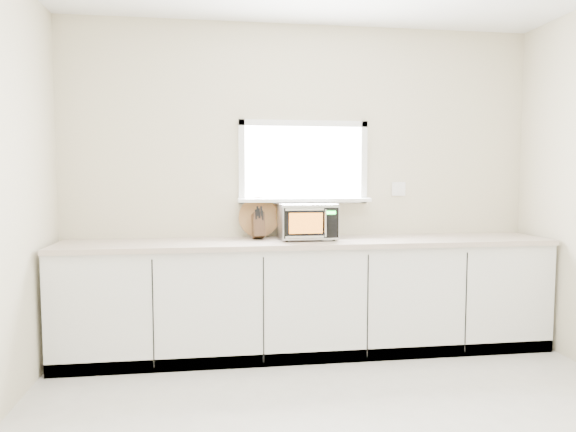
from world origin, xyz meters
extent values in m
cube|color=beige|center=(0.00, 2.00, 1.35)|extent=(4.00, 0.02, 2.70)
cube|color=white|center=(0.00, 1.99, 1.55)|extent=(1.00, 0.02, 0.60)
cube|color=white|center=(0.00, 1.92, 1.23)|extent=(1.12, 0.16, 0.03)
cube|color=white|center=(0.00, 1.97, 1.88)|extent=(1.10, 0.04, 0.05)
cube|color=white|center=(0.00, 1.97, 1.23)|extent=(1.10, 0.04, 0.05)
cube|color=white|center=(-0.53, 1.97, 1.55)|extent=(0.05, 0.04, 0.70)
cube|color=white|center=(0.53, 1.97, 1.55)|extent=(0.05, 0.04, 0.70)
cube|color=white|center=(0.85, 1.99, 1.32)|extent=(0.12, 0.01, 0.12)
cube|color=silver|center=(0.00, 1.70, 0.44)|extent=(3.92, 0.60, 0.88)
cube|color=#B9AB98|center=(0.00, 1.69, 0.90)|extent=(3.92, 0.64, 0.04)
cylinder|color=black|center=(-0.20, 1.60, 0.93)|extent=(0.02, 0.02, 0.01)
cylinder|color=black|center=(-0.20, 1.87, 0.93)|extent=(0.02, 0.02, 0.01)
cylinder|color=black|center=(0.18, 1.60, 0.93)|extent=(0.02, 0.02, 0.01)
cylinder|color=black|center=(0.18, 1.87, 0.93)|extent=(0.02, 0.02, 0.01)
cube|color=#B8BBC0|center=(-0.01, 1.74, 1.07)|extent=(0.45, 0.34, 0.27)
cube|color=black|center=(-0.01, 1.56, 1.07)|extent=(0.43, 0.02, 0.24)
cube|color=orange|center=(-0.05, 1.55, 1.07)|extent=(0.26, 0.01, 0.16)
cylinder|color=silver|center=(0.10, 1.54, 1.07)|extent=(0.02, 0.02, 0.21)
cube|color=black|center=(0.14, 1.56, 1.07)|extent=(0.11, 0.01, 0.23)
cube|color=#19FF33|center=(0.14, 1.55, 1.15)|extent=(0.08, 0.00, 0.03)
cube|color=silver|center=(-0.01, 1.74, 1.21)|extent=(0.45, 0.34, 0.01)
cube|color=#3F2616|center=(-0.40, 1.80, 1.03)|extent=(0.10, 0.19, 0.23)
cube|color=black|center=(-0.43, 1.75, 1.12)|extent=(0.02, 0.04, 0.08)
cube|color=black|center=(-0.40, 1.76, 1.13)|extent=(0.02, 0.04, 0.08)
cube|color=black|center=(-0.37, 1.76, 1.12)|extent=(0.02, 0.04, 0.08)
cube|color=black|center=(-0.41, 1.75, 1.15)|extent=(0.02, 0.04, 0.08)
cube|color=black|center=(-0.38, 1.76, 1.15)|extent=(0.02, 0.04, 0.08)
cylinder|color=#A1683E|center=(-0.39, 1.94, 1.09)|extent=(0.34, 0.08, 0.34)
cylinder|color=#B8BBC0|center=(0.14, 1.66, 1.00)|extent=(0.14, 0.14, 0.16)
cylinder|color=black|center=(0.14, 1.66, 1.10)|extent=(0.14, 0.14, 0.04)
camera|label=1|loc=(-0.75, -2.33, 1.43)|focal=32.00mm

